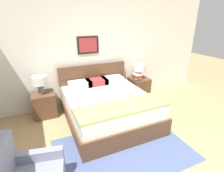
% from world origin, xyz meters
% --- Properties ---
extents(wall_back, '(6.86, 0.09, 2.60)m').
position_xyz_m(wall_back, '(-0.00, 2.76, 1.30)').
color(wall_back, silver).
rests_on(wall_back, ground_plane).
extents(area_rug_main, '(2.23, 1.50, 0.01)m').
position_xyz_m(area_rug_main, '(-0.11, 0.69, 0.00)').
color(area_rug_main, '#47567F').
rests_on(area_rug_main, ground_plane).
extents(bed, '(1.73, 2.00, 1.03)m').
position_xyz_m(bed, '(0.04, 1.70, 0.32)').
color(bed, brown).
rests_on(bed, ground_plane).
extents(nightstand_near_window, '(0.49, 0.50, 0.55)m').
position_xyz_m(nightstand_near_window, '(-1.21, 2.44, 0.27)').
color(nightstand_near_window, brown).
rests_on(nightstand_near_window, ground_plane).
extents(nightstand_by_door, '(0.49, 0.50, 0.55)m').
position_xyz_m(nightstand_by_door, '(1.30, 2.44, 0.27)').
color(nightstand_by_door, brown).
rests_on(nightstand_by_door, ground_plane).
extents(table_lamp_near_window, '(0.30, 0.30, 0.40)m').
position_xyz_m(table_lamp_near_window, '(-1.23, 2.45, 0.83)').
color(table_lamp_near_window, slate).
rests_on(table_lamp_near_window, nightstand_near_window).
extents(table_lamp_by_door, '(0.30, 0.30, 0.40)m').
position_xyz_m(table_lamp_by_door, '(1.29, 2.45, 0.83)').
color(table_lamp_by_door, slate).
rests_on(table_lamp_by_door, nightstand_by_door).
extents(book_thick_bottom, '(0.21, 0.25, 0.03)m').
position_xyz_m(book_thick_bottom, '(1.19, 2.40, 0.56)').
color(book_thick_bottom, '#232328').
rests_on(book_thick_bottom, nightstand_by_door).
extents(book_hardcover_middle, '(0.20, 0.22, 0.04)m').
position_xyz_m(book_hardcover_middle, '(1.19, 2.40, 0.60)').
color(book_hardcover_middle, beige).
rests_on(book_hardcover_middle, book_thick_bottom).
extents(book_novel_upper, '(0.20, 0.26, 0.03)m').
position_xyz_m(book_novel_upper, '(1.19, 2.40, 0.63)').
color(book_novel_upper, '#B7332D').
rests_on(book_novel_upper, book_hardcover_middle).
extents(book_slim_near_top, '(0.22, 0.24, 0.03)m').
position_xyz_m(book_slim_near_top, '(1.19, 2.40, 0.67)').
color(book_slim_near_top, '#B7332D').
rests_on(book_slim_near_top, book_novel_upper).
extents(book_paperback_top, '(0.18, 0.27, 0.03)m').
position_xyz_m(book_paperback_top, '(1.19, 2.40, 0.69)').
color(book_paperback_top, silver).
rests_on(book_paperback_top, book_slim_near_top).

